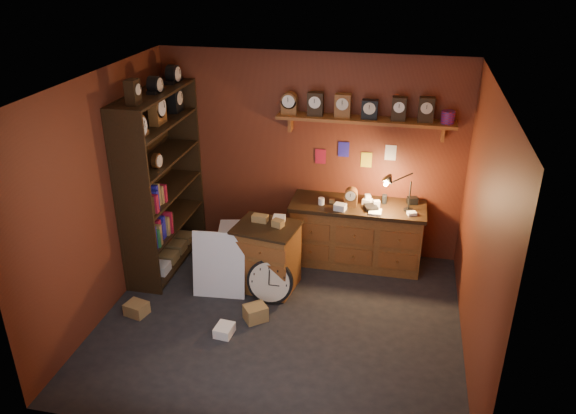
# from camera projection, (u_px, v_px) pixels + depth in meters

# --- Properties ---
(floor) EXTENTS (4.00, 4.00, 0.00)m
(floor) POSITION_uv_depth(u_px,v_px,m) (281.00, 320.00, 6.39)
(floor) COLOR black
(floor) RESTS_ON ground
(room_shell) EXTENTS (4.02, 3.62, 2.71)m
(room_shell) POSITION_uv_depth(u_px,v_px,m) (286.00, 177.00, 5.74)
(room_shell) COLOR maroon
(room_shell) RESTS_ON ground
(shelving_unit) EXTENTS (0.47, 1.60, 2.58)m
(shelving_unit) POSITION_uv_depth(u_px,v_px,m) (159.00, 174.00, 7.06)
(shelving_unit) COLOR black
(shelving_unit) RESTS_ON ground
(workbench) EXTENTS (1.73, 0.66, 1.36)m
(workbench) POSITION_uv_depth(u_px,v_px,m) (357.00, 230.00, 7.36)
(workbench) COLOR brown
(workbench) RESTS_ON ground
(low_cabinet) EXTENTS (0.82, 0.72, 0.92)m
(low_cabinet) POSITION_uv_depth(u_px,v_px,m) (267.00, 254.00, 6.84)
(low_cabinet) COLOR brown
(low_cabinet) RESTS_ON ground
(big_round_clock) EXTENTS (0.56, 0.18, 0.56)m
(big_round_clock) POSITION_uv_depth(u_px,v_px,m) (270.00, 282.00, 6.62)
(big_round_clock) COLOR black
(big_round_clock) RESTS_ON ground
(white_panel) EXTENTS (0.64, 0.23, 0.83)m
(white_panel) POSITION_uv_depth(u_px,v_px,m) (220.00, 294.00, 6.87)
(white_panel) COLOR silver
(white_panel) RESTS_ON ground
(mini_fridge) EXTENTS (0.54, 0.56, 0.47)m
(mini_fridge) POSITION_uv_depth(u_px,v_px,m) (237.00, 243.00, 7.55)
(mini_fridge) COLOR silver
(mini_fridge) RESTS_ON ground
(floor_box_a) EXTENTS (0.28, 0.25, 0.15)m
(floor_box_a) POSITION_uv_depth(u_px,v_px,m) (137.00, 309.00, 6.46)
(floor_box_a) COLOR olive
(floor_box_a) RESTS_ON ground
(floor_box_b) EXTENTS (0.20, 0.24, 0.11)m
(floor_box_b) POSITION_uv_depth(u_px,v_px,m) (224.00, 330.00, 6.13)
(floor_box_b) COLOR white
(floor_box_b) RESTS_ON ground
(floor_box_c) EXTENTS (0.32, 0.31, 0.18)m
(floor_box_c) POSITION_uv_depth(u_px,v_px,m) (255.00, 313.00, 6.36)
(floor_box_c) COLOR olive
(floor_box_c) RESTS_ON ground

